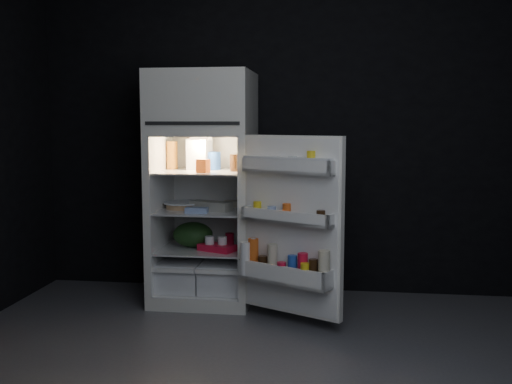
# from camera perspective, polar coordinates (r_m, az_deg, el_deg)

# --- Properties ---
(floor) EXTENTS (4.00, 3.40, 0.00)m
(floor) POSITION_cam_1_polar(r_m,az_deg,el_deg) (3.54, -0.41, -16.61)
(floor) COLOR #55555A
(floor) RESTS_ON ground
(wall_back) EXTENTS (4.00, 0.00, 2.70)m
(wall_back) POSITION_cam_1_polar(r_m,az_deg,el_deg) (4.94, 2.36, 6.12)
(wall_back) COLOR black
(wall_back) RESTS_ON ground
(wall_front) EXTENTS (4.00, 0.00, 2.70)m
(wall_front) POSITION_cam_1_polar(r_m,az_deg,el_deg) (1.59, -9.14, 4.81)
(wall_front) COLOR black
(wall_front) RESTS_ON ground
(refrigerator) EXTENTS (0.76, 0.71, 1.78)m
(refrigerator) POSITION_cam_1_polar(r_m,az_deg,el_deg) (4.67, -4.95, 1.22)
(refrigerator) COLOR white
(refrigerator) RESTS_ON ground
(fridge_door) EXTENTS (0.73, 0.50, 1.22)m
(fridge_door) POSITION_cam_1_polar(r_m,az_deg,el_deg) (4.06, 3.24, -3.51)
(fridge_door) COLOR white
(fridge_door) RESTS_ON ground
(milk_jug) EXTENTS (0.18, 0.18, 0.24)m
(milk_jug) POSITION_cam_1_polar(r_m,az_deg,el_deg) (4.71, -5.41, 3.58)
(milk_jug) COLOR white
(milk_jug) RESTS_ON refrigerator
(mayo_jar) EXTENTS (0.12, 0.12, 0.14)m
(mayo_jar) POSITION_cam_1_polar(r_m,az_deg,el_deg) (4.70, -4.07, 2.98)
(mayo_jar) COLOR #204BAD
(mayo_jar) RESTS_ON refrigerator
(jam_jar) EXTENTS (0.11, 0.11, 0.13)m
(jam_jar) POSITION_cam_1_polar(r_m,az_deg,el_deg) (4.56, -1.90, 2.81)
(jam_jar) COLOR black
(jam_jar) RESTS_ON refrigerator
(amber_bottle) EXTENTS (0.10, 0.10, 0.22)m
(amber_bottle) POSITION_cam_1_polar(r_m,az_deg,el_deg) (4.80, -8.00, 3.48)
(amber_bottle) COLOR #BC6F1E
(amber_bottle) RESTS_ON refrigerator
(small_carton) EXTENTS (0.11, 0.09, 0.10)m
(small_carton) POSITION_cam_1_polar(r_m,az_deg,el_deg) (4.44, -5.06, 2.49)
(small_carton) COLOR #DC5919
(small_carton) RESTS_ON refrigerator
(egg_carton) EXTENTS (0.34, 0.23, 0.07)m
(egg_carton) POSITION_cam_1_polar(r_m,az_deg,el_deg) (4.58, -4.32, -1.33)
(egg_carton) COLOR gray
(egg_carton) RESTS_ON refrigerator
(pie) EXTENTS (0.29, 0.29, 0.04)m
(pie) POSITION_cam_1_polar(r_m,az_deg,el_deg) (4.72, -6.92, -1.31)
(pie) COLOR tan
(pie) RESTS_ON refrigerator
(flat_package) EXTENTS (0.17, 0.09, 0.04)m
(flat_package) POSITION_cam_1_polar(r_m,az_deg,el_deg) (4.48, -5.67, -1.73)
(flat_package) COLOR #829BCA
(flat_package) RESTS_ON refrigerator
(wrapped_pkg) EXTENTS (0.12, 0.10, 0.05)m
(wrapped_pkg) POSITION_cam_1_polar(r_m,az_deg,el_deg) (4.77, -2.37, -1.13)
(wrapped_pkg) COLOR beige
(wrapped_pkg) RESTS_ON refrigerator
(produce_bag) EXTENTS (0.37, 0.33, 0.20)m
(produce_bag) POSITION_cam_1_polar(r_m,az_deg,el_deg) (4.71, -6.02, -4.06)
(produce_bag) COLOR #193815
(produce_bag) RESTS_ON refrigerator
(yogurt_tray) EXTENTS (0.31, 0.25, 0.05)m
(yogurt_tray) POSITION_cam_1_polar(r_m,az_deg,el_deg) (4.57, -3.71, -5.30)
(yogurt_tray) COLOR red
(yogurt_tray) RESTS_ON refrigerator
(small_can_red) EXTENTS (0.09, 0.09, 0.09)m
(small_can_red) POSITION_cam_1_polar(r_m,az_deg,el_deg) (4.80, -2.53, -4.46)
(small_can_red) COLOR red
(small_can_red) RESTS_ON refrigerator
(small_can_silver) EXTENTS (0.07, 0.07, 0.09)m
(small_can_silver) POSITION_cam_1_polar(r_m,az_deg,el_deg) (4.80, -1.32, -4.46)
(small_can_silver) COLOR #B5B4B8
(small_can_silver) RESTS_ON refrigerator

